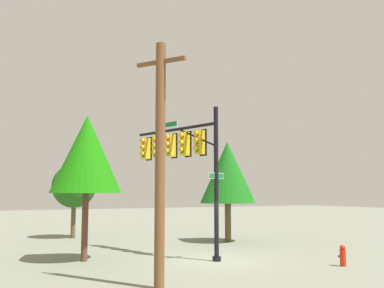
# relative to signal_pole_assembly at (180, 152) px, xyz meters

# --- Properties ---
(ground_plane) EXTENTS (120.00, 120.00, 0.00)m
(ground_plane) POSITION_rel_signal_pole_assembly_xyz_m (-2.26, -0.66, -4.79)
(ground_plane) COLOR gray
(signal_pole_assembly) EXTENTS (5.53, 2.17, 6.63)m
(signal_pole_assembly) POSITION_rel_signal_pole_assembly_xyz_m (0.00, 0.00, 0.00)
(signal_pole_assembly) COLOR black
(signal_pole_assembly) RESTS_ON ground_plane
(utility_pole) EXTENTS (1.56, 1.11, 7.65)m
(utility_pole) POSITION_rel_signal_pole_assembly_xyz_m (-6.11, 3.61, -0.86)
(utility_pole) COLOR brown
(utility_pole) RESTS_ON ground_plane
(fire_hydrant) EXTENTS (0.33, 0.24, 0.83)m
(fire_hydrant) POSITION_rel_signal_pole_assembly_xyz_m (-5.65, -4.46, -4.38)
(fire_hydrant) COLOR red
(fire_hydrant) RESTS_ON ground_plane
(tree_near) EXTENTS (3.06, 3.06, 6.27)m
(tree_near) POSITION_rel_signal_pole_assembly_xyz_m (0.30, 4.34, -0.24)
(tree_near) COLOR brown
(tree_near) RESTS_ON ground_plane
(tree_mid) EXTENTS (2.82, 2.82, 4.73)m
(tree_mid) POSITION_rel_signal_pole_assembly_xyz_m (10.05, 2.70, -1.49)
(tree_mid) COLOR brown
(tree_mid) RESTS_ON ground_plane
(tree_far) EXTENTS (3.30, 3.30, 5.93)m
(tree_far) POSITION_rel_signal_pole_assembly_xyz_m (3.77, -4.98, -0.72)
(tree_far) COLOR brown
(tree_far) RESTS_ON ground_plane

